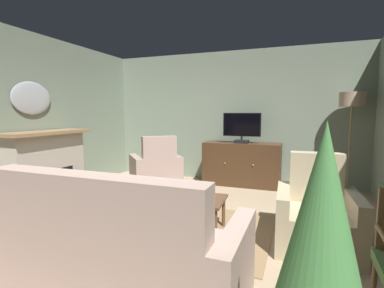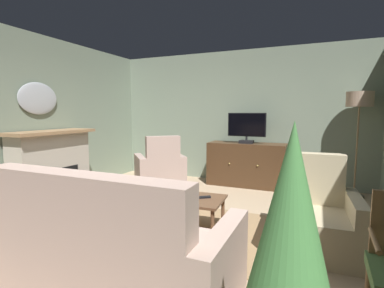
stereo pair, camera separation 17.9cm
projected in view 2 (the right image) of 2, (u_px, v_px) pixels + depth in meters
ground_plane at (174, 233)px, 3.60m from camera, size 5.97×6.47×0.04m
wall_back at (237, 117)px, 6.17m from camera, size 5.97×0.10×2.78m
wall_left at (19, 119)px, 4.53m from camera, size 0.10×6.47×2.78m
rug_central at (176, 226)px, 3.77m from camera, size 2.41×1.69×0.01m
fireplace at (53, 168)px, 4.76m from camera, size 0.87×1.50×1.19m
wall_mirror_oval at (38, 99)px, 4.74m from camera, size 0.06×0.73×0.53m
tv_cabinet at (246, 165)px, 5.84m from camera, size 1.54×0.58×0.87m
television at (247, 127)px, 5.70m from camera, size 0.75×0.20×0.61m
coffee_table at (188, 201)px, 3.58m from camera, size 0.90×0.65×0.43m
tv_remote at (204, 197)px, 3.55m from camera, size 0.17×0.14×0.02m
sofa_floral at (109, 252)px, 2.35m from camera, size 2.04×0.92×1.06m
armchair_in_far_corner at (316, 220)px, 3.12m from camera, size 0.89×0.89×1.02m
armchair_beside_cabinet at (160, 172)px, 5.59m from camera, size 1.22×1.21×1.06m
potted_plant_on_hearth_side at (288, 288)px, 1.12m from camera, size 0.53×0.53×1.46m
cat at (127, 199)px, 4.62m from camera, size 0.66×0.22×0.21m
floor_lamp at (359, 109)px, 4.90m from camera, size 0.43×0.43×1.84m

